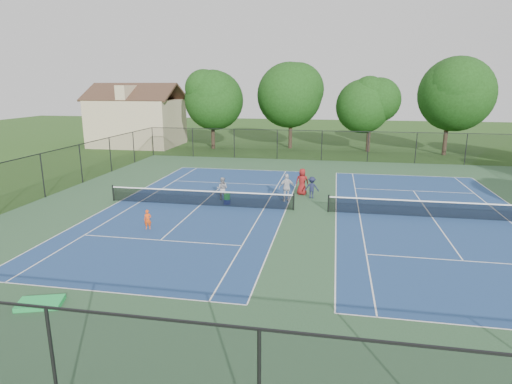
% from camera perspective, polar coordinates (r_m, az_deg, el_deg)
% --- Properties ---
extents(ground, '(140.00, 140.00, 0.00)m').
position_cam_1_polar(ground, '(26.20, 7.30, -2.54)').
color(ground, '#234716').
rests_on(ground, ground).
extents(court_pad, '(36.00, 36.00, 0.01)m').
position_cam_1_polar(court_pad, '(26.20, 7.30, -2.53)').
color(court_pad, '#2C4F2F').
rests_on(court_pad, ground).
extents(tennis_court_left, '(12.00, 23.83, 1.07)m').
position_cam_1_polar(tennis_court_left, '(27.41, -7.47, -1.58)').
color(tennis_court_left, navy).
rests_on(tennis_court_left, ground).
extents(tennis_court_right, '(12.00, 23.83, 1.07)m').
position_cam_1_polar(tennis_court_right, '(26.77, 22.45, -2.95)').
color(tennis_court_right, navy).
rests_on(tennis_court_right, ground).
extents(perimeter_fence, '(36.08, 36.08, 3.02)m').
position_cam_1_polar(perimeter_fence, '(25.79, 7.41, 0.87)').
color(perimeter_fence, black).
rests_on(perimeter_fence, ground).
extents(tree_back_a, '(6.80, 6.80, 9.15)m').
position_cam_1_polar(tree_back_a, '(51.12, -5.88, 12.49)').
color(tree_back_a, '#2D2116').
rests_on(tree_back_a, ground).
extents(tree_back_b, '(7.60, 7.60, 10.03)m').
position_cam_1_polar(tree_back_b, '(51.35, 4.71, 13.15)').
color(tree_back_b, '#2D2116').
rests_on(tree_back_b, ground).
extents(tree_back_c, '(6.00, 6.00, 8.40)m').
position_cam_1_polar(tree_back_c, '(50.25, 15.03, 11.43)').
color(tree_back_c, '#2D2116').
rests_on(tree_back_c, ground).
extents(tree_back_d, '(7.80, 7.80, 10.37)m').
position_cam_1_polar(tree_back_d, '(50.47, 24.51, 12.20)').
color(tree_back_d, '#2D2116').
rests_on(tree_back_d, ground).
extents(clapboard_house, '(10.80, 8.10, 7.65)m').
position_cam_1_polar(clapboard_house, '(55.81, -15.54, 9.16)').
color(clapboard_house, tan).
rests_on(clapboard_house, ground).
extents(child_player, '(0.45, 0.36, 1.06)m').
position_cam_1_polar(child_player, '(23.39, -14.24, -3.58)').
color(child_player, '#F64A10').
rests_on(child_player, ground).
extents(instructor, '(0.76, 0.60, 1.54)m').
position_cam_1_polar(instructor, '(28.38, -4.51, 0.44)').
color(instructor, '#99999B').
rests_on(instructor, ground).
extents(bystander_a, '(1.17, 0.78, 1.84)m').
position_cam_1_polar(bystander_a, '(28.00, 4.12, 0.59)').
color(bystander_a, silver).
rests_on(bystander_a, ground).
extents(bystander_b, '(0.97, 0.57, 1.48)m').
position_cam_1_polar(bystander_b, '(28.98, 7.45, 0.60)').
color(bystander_b, '#191E38').
rests_on(bystander_b, ground).
extents(bystander_c, '(0.93, 0.63, 1.86)m').
position_cam_1_polar(bystander_c, '(29.76, 6.17, 1.37)').
color(bystander_c, maroon).
rests_on(bystander_c, ground).
extents(ball_crate, '(0.43, 0.36, 0.31)m').
position_cam_1_polar(ball_crate, '(27.51, -3.87, -1.30)').
color(ball_crate, navy).
rests_on(ball_crate, ground).
extents(ball_hopper, '(0.35, 0.30, 0.37)m').
position_cam_1_polar(ball_hopper, '(27.42, -3.88, -0.62)').
color(ball_hopper, green).
rests_on(ball_hopper, ball_crate).
extents(green_tarp, '(1.68, 1.31, 0.17)m').
position_cam_1_polar(green_tarp, '(17.10, -26.83, -13.09)').
color(green_tarp, '#1CC455').
rests_on(green_tarp, ground).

